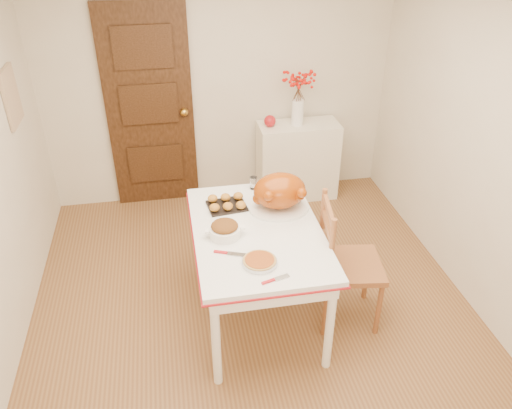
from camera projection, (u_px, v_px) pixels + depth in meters
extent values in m
cube|color=brown|center=(255.00, 315.00, 4.04)|extent=(3.50, 4.00, 0.00)
cube|color=beige|center=(219.00, 83.00, 5.06)|extent=(3.50, 0.00, 2.50)
cube|color=beige|center=(494.00, 156.00, 3.66)|extent=(0.00, 4.00, 2.50)
cube|color=black|center=(150.00, 109.00, 5.04)|extent=(0.85, 0.06, 2.06)
cube|color=tan|center=(11.00, 97.00, 3.99)|extent=(0.03, 0.35, 0.45)
cube|color=silver|center=(297.00, 161.00, 5.44)|extent=(0.83, 0.37, 0.83)
sphere|color=#AD151C|center=(270.00, 121.00, 5.14)|extent=(0.12, 0.12, 0.12)
cylinder|color=#8B3E13|center=(260.00, 261.00, 3.29)|extent=(0.28, 0.28, 0.05)
cylinder|color=white|center=(254.00, 183.00, 4.11)|extent=(0.07, 0.07, 0.10)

